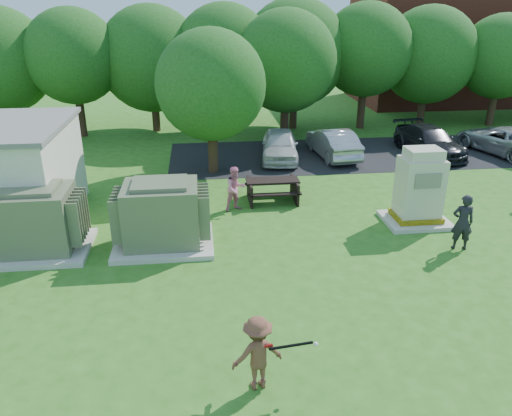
{
  "coord_description": "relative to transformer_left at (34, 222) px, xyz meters",
  "views": [
    {
      "loc": [
        -1.59,
        -9.54,
        6.93
      ],
      "look_at": [
        0.0,
        4.0,
        1.3
      ],
      "focal_mm": 35.0,
      "sensor_mm": 36.0,
      "label": 1
    }
  ],
  "objects": [
    {
      "name": "ground",
      "position": [
        6.5,
        -4.5,
        -0.97
      ],
      "size": [
        120.0,
        120.0,
        0.0
      ],
      "primitive_type": "plane",
      "color": "#2D6619",
      "rests_on": "ground"
    },
    {
      "name": "brick_building",
      "position": [
        24.5,
        22.5,
        3.03
      ],
      "size": [
        15.0,
        8.0,
        8.0
      ],
      "primitive_type": "cube",
      "color": "maroon",
      "rests_on": "ground"
    },
    {
      "name": "parking_strip",
      "position": [
        13.5,
        9.0,
        -0.96
      ],
      "size": [
        20.0,
        6.0,
        0.01
      ],
      "primitive_type": "cube",
      "color": "#232326",
      "rests_on": "ground"
    },
    {
      "name": "transformer_left",
      "position": [
        0.0,
        0.0,
        0.0
      ],
      "size": [
        3.0,
        2.4,
        2.07
      ],
      "color": "beige",
      "rests_on": "ground"
    },
    {
      "name": "transformer_right",
      "position": [
        3.7,
        0.0,
        0.0
      ],
      "size": [
        3.0,
        2.4,
        2.07
      ],
      "color": "beige",
      "rests_on": "ground"
    },
    {
      "name": "generator_cabinet",
      "position": [
        12.1,
        0.73,
        0.16
      ],
      "size": [
        2.13,
        1.74,
        2.59
      ],
      "color": "beige",
      "rests_on": "ground"
    },
    {
      "name": "picnic_table",
      "position": [
        7.56,
        3.28,
        -0.45
      ],
      "size": [
        1.96,
        1.47,
        0.84
      ],
      "color": "black",
      "rests_on": "ground"
    },
    {
      "name": "batter",
      "position": [
        5.84,
        -6.41,
        -0.19
      ],
      "size": [
        1.1,
        0.77,
        1.55
      ],
      "primitive_type": "imported",
      "rotation": [
        0.0,
        0.0,
        3.34
      ],
      "color": "brown",
      "rests_on": "ground"
    },
    {
      "name": "person_by_generator",
      "position": [
        12.61,
        -1.3,
        -0.1
      ],
      "size": [
        0.71,
        0.55,
        1.75
      ],
      "primitive_type": "imported",
      "rotation": [
        0.0,
        0.0,
        2.92
      ],
      "color": "black",
      "rests_on": "ground"
    },
    {
      "name": "person_at_picnic",
      "position": [
        6.12,
        2.55,
        -0.16
      ],
      "size": [
        0.96,
        0.87,
        1.61
      ],
      "primitive_type": "imported",
      "rotation": [
        0.0,
        0.0,
        0.41
      ],
      "color": "pink",
      "rests_on": "ground"
    },
    {
      "name": "car_white",
      "position": [
        8.7,
        8.59,
        -0.27
      ],
      "size": [
        2.21,
        4.29,
        1.4
      ],
      "primitive_type": "imported",
      "rotation": [
        0.0,
        0.0,
        -0.14
      ],
      "color": "silver",
      "rests_on": "ground"
    },
    {
      "name": "car_silver_a",
      "position": [
        11.3,
        8.67,
        -0.28
      ],
      "size": [
        1.86,
        4.32,
        1.38
      ],
      "primitive_type": "imported",
      "rotation": [
        0.0,
        0.0,
        3.24
      ],
      "color": "#9E9EA2",
      "rests_on": "ground"
    },
    {
      "name": "car_dark",
      "position": [
        16.08,
        8.53,
        -0.3
      ],
      "size": [
        2.43,
        4.84,
        1.35
      ],
      "primitive_type": "imported",
      "rotation": [
        0.0,
        0.0,
        0.12
      ],
      "color": "black",
      "rests_on": "ground"
    },
    {
      "name": "car_silver_b",
      "position": [
        19.82,
        8.43,
        -0.3
      ],
      "size": [
        3.45,
        5.22,
        1.33
      ],
      "primitive_type": "imported",
      "rotation": [
        0.0,
        0.0,
        3.42
      ],
      "color": "#B4B5B9",
      "rests_on": "ground"
    },
    {
      "name": "batting_equipment",
      "position": [
        6.44,
        -6.55,
        0.03
      ],
      "size": [
        1.1,
        0.21,
        0.15
      ],
      "color": "black",
      "rests_on": "ground"
    },
    {
      "name": "tree_row",
      "position": [
        8.25,
        14.0,
        3.18
      ],
      "size": [
        41.3,
        13.3,
        7.3
      ],
      "color": "#47301E",
      "rests_on": "ground"
    }
  ]
}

